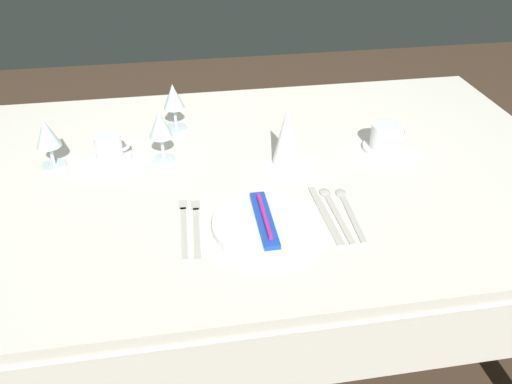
{
  "coord_description": "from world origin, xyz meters",
  "views": [
    {
      "loc": [
        -0.19,
        -1.2,
        1.48
      ],
      "look_at": [
        -0.01,
        -0.15,
        0.76
      ],
      "focal_mm": 35.83,
      "sensor_mm": 36.0,
      "label": 1
    }
  ],
  "objects": [
    {
      "name": "wine_glass_centre",
      "position": [
        -0.24,
        0.09,
        0.85
      ],
      "size": [
        0.07,
        0.07,
        0.15
      ],
      "color": "silver",
      "rests_on": "dining_table"
    },
    {
      "name": "saucer_right",
      "position": [
        0.4,
        0.04,
        0.74
      ],
      "size": [
        0.12,
        0.12,
        0.01
      ],
      "primitive_type": "cylinder",
      "color": "white",
      "rests_on": "dining_table"
    },
    {
      "name": "wine_glass_left",
      "position": [
        -0.2,
        0.27,
        0.84
      ],
      "size": [
        0.07,
        0.07,
        0.15
      ],
      "color": "silver",
      "rests_on": "dining_table"
    },
    {
      "name": "napkin_folded",
      "position": [
        0.1,
        0.02,
        0.83
      ],
      "size": [
        0.08,
        0.08,
        0.17
      ],
      "primitive_type": "cone",
      "color": "white",
      "rests_on": "dining_table"
    },
    {
      "name": "dining_table",
      "position": [
        0.0,
        0.0,
        0.66
      ],
      "size": [
        1.8,
        1.11,
        0.74
      ],
      "color": "silver",
      "rests_on": "ground"
    },
    {
      "name": "dinner_knife",
      "position": [
        0.14,
        -0.25,
        0.74
      ],
      "size": [
        0.03,
        0.24,
        0.0
      ],
      "color": "beige",
      "rests_on": "dining_table"
    },
    {
      "name": "ground_plane",
      "position": [
        0.0,
        0.0,
        0.0
      ],
      "size": [
        6.0,
        6.0,
        0.0
      ],
      "primitive_type": "plane",
      "color": "#4C3828"
    },
    {
      "name": "saucer_left",
      "position": [
        -0.39,
        0.12,
        0.74
      ],
      "size": [
        0.12,
        0.12,
        0.01
      ],
      "primitive_type": "cylinder",
      "color": "white",
      "rests_on": "dining_table"
    },
    {
      "name": "coffee_cup_left",
      "position": [
        -0.39,
        0.12,
        0.78
      ],
      "size": [
        0.1,
        0.08,
        0.06
      ],
      "color": "white",
      "rests_on": "saucer_left"
    },
    {
      "name": "wine_glass_right",
      "position": [
        -0.55,
        0.1,
        0.84
      ],
      "size": [
        0.07,
        0.07,
        0.14
      ],
      "color": "silver",
      "rests_on": "dining_table"
    },
    {
      "name": "spoon_dessert",
      "position": [
        0.2,
        -0.23,
        0.74
      ],
      "size": [
        0.03,
        0.22,
        0.01
      ],
      "color": "beige",
      "rests_on": "dining_table"
    },
    {
      "name": "coffee_cup_right",
      "position": [
        0.4,
        0.04,
        0.78
      ],
      "size": [
        0.11,
        0.09,
        0.07
      ],
      "color": "white",
      "rests_on": "saucer_right"
    },
    {
      "name": "toothbrush_package",
      "position": [
        -0.01,
        -0.27,
        0.77
      ],
      "size": [
        0.04,
        0.21,
        0.02
      ],
      "color": "blue",
      "rests_on": "dinner_plate"
    },
    {
      "name": "dinner_plate",
      "position": [
        -0.01,
        -0.27,
        0.75
      ],
      "size": [
        0.25,
        0.25,
        0.02
      ],
      "primitive_type": "cylinder",
      "color": "white",
      "rests_on": "dining_table"
    },
    {
      "name": "fork_inner",
      "position": [
        -0.2,
        -0.23,
        0.74
      ],
      "size": [
        0.02,
        0.23,
        0.0
      ],
      "color": "beige",
      "rests_on": "dining_table"
    },
    {
      "name": "fork_outer",
      "position": [
        -0.17,
        -0.24,
        0.74
      ],
      "size": [
        0.03,
        0.22,
        0.0
      ],
      "color": "beige",
      "rests_on": "dining_table"
    },
    {
      "name": "spoon_soup",
      "position": [
        0.17,
        -0.22,
        0.74
      ],
      "size": [
        0.03,
        0.23,
        0.01
      ],
      "color": "beige",
      "rests_on": "dining_table"
    }
  ]
}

